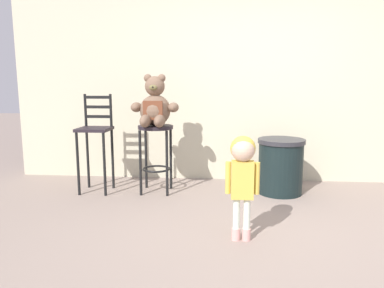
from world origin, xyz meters
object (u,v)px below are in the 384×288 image
(child_walking, at_px, (243,165))
(trash_bin, at_px, (280,166))
(teddy_bear, at_px, (155,107))
(bar_stool_with_teddy, at_px, (156,144))
(bar_chair_empty, at_px, (95,136))

(child_walking, relative_size, trash_bin, 1.35)
(teddy_bear, distance_m, child_walking, 1.65)
(bar_stool_with_teddy, relative_size, child_walking, 0.91)
(bar_stool_with_teddy, distance_m, trash_bin, 1.51)
(teddy_bear, relative_size, bar_chair_empty, 0.51)
(bar_chair_empty, bearing_deg, bar_stool_with_teddy, 1.90)
(trash_bin, bearing_deg, child_walking, -110.65)
(trash_bin, height_order, bar_chair_empty, bar_chair_empty)
(bar_stool_with_teddy, bearing_deg, child_walking, -53.56)
(teddy_bear, relative_size, child_walking, 0.68)
(bar_stool_with_teddy, xyz_separation_m, teddy_bear, (0.00, -0.03, 0.45))
(bar_stool_with_teddy, bearing_deg, teddy_bear, -90.00)
(child_walking, distance_m, bar_chair_empty, 2.12)
(trash_bin, xyz_separation_m, bar_chair_empty, (-2.21, -0.10, 0.35))
(bar_stool_with_teddy, relative_size, trash_bin, 1.23)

